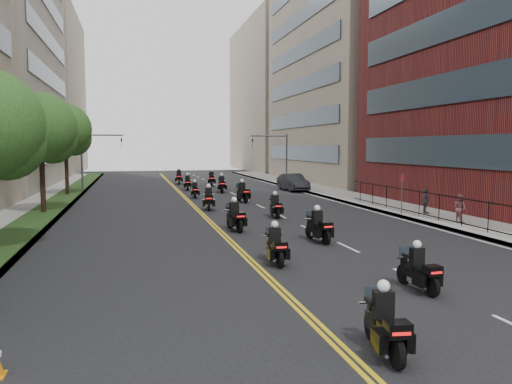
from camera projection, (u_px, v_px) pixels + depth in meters
ground at (404, 344)px, 10.97m from camera, size 160.00×160.00×0.00m
sidewalk_right at (372, 202)px, 38.00m from camera, size 4.00×90.00×0.15m
sidewalk_left at (33, 212)px, 32.23m from camera, size 4.00×90.00×0.15m
grass_strip at (46, 210)px, 32.42m from camera, size 2.00×90.00×0.04m
building_right_tan at (358, 59)px, 61.13m from camera, size 15.11×28.00×30.00m
building_right_far at (285, 98)px, 90.31m from camera, size 15.00×28.00×26.00m
building_left_far at (26, 92)px, 79.85m from camera, size 16.00×28.00×26.00m
iron_fence at (475, 214)px, 25.12m from camera, size 0.05×28.00×1.50m
street_trees at (25, 131)px, 25.82m from camera, size 4.40×38.40×7.98m
traffic_signal_right at (278, 152)px, 53.50m from camera, size 4.09×0.20×5.60m
traffic_signal_left at (92, 152)px, 48.92m from camera, size 4.09×0.20×5.60m
motorcycle_0 at (385, 326)px, 10.33m from camera, size 0.64×2.11×1.56m
motorcycle_1 at (419, 271)px, 14.92m from camera, size 0.49×2.06×1.52m
motorcycle_2 at (276, 247)px, 18.35m from camera, size 0.50×2.15×1.58m
motorcycle_3 at (318, 228)px, 22.52m from camera, size 0.65×2.27×1.67m
motorcycle_4 at (235, 217)px, 25.54m from camera, size 0.67×2.34×1.73m
motorcycle_5 at (275, 207)px, 30.29m from camera, size 0.56×2.16×1.59m
motorcycle_6 at (209, 200)px, 33.89m from camera, size 0.71×2.38×1.76m
motorcycle_7 at (243, 193)px, 38.52m from camera, size 0.67×2.43×1.79m
motorcycle_8 at (195, 191)px, 41.70m from camera, size 0.52×2.08×1.54m
motorcycle_9 at (222, 185)px, 46.54m from camera, size 0.66×2.46×1.81m
motorcycle_10 at (188, 183)px, 49.06m from camera, size 0.60×2.30×1.70m
motorcycle_11 at (211, 179)px, 54.33m from camera, size 0.73×2.46×1.82m
motorcycle_12 at (179, 178)px, 56.94m from camera, size 0.70×2.53×1.87m
parked_sedan at (293, 182)px, 48.35m from camera, size 1.92×5.08×1.65m
pedestrian_b at (460, 208)px, 27.28m from camera, size 0.63×0.79×1.57m
pedestrian_c at (426, 201)px, 30.87m from camera, size 0.59×0.99×1.59m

